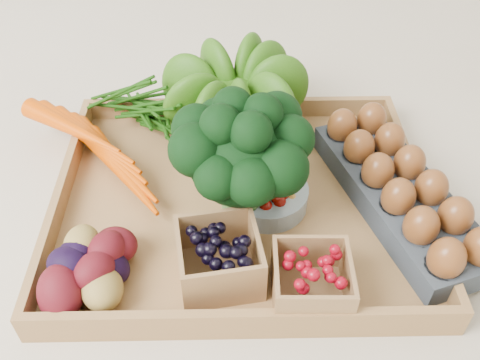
{
  "coord_description": "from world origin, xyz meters",
  "views": [
    {
      "loc": [
        -0.01,
        -0.57,
        0.6
      ],
      "look_at": [
        0.0,
        0.0,
        0.06
      ],
      "focal_mm": 40.0,
      "sensor_mm": 36.0,
      "label": 1
    }
  ],
  "objects_px": {
    "egg_carton": "(399,196)",
    "tray": "(240,205)",
    "cherry_bowl": "(267,196)",
    "broccoli": "(242,179)"
  },
  "relations": [
    {
      "from": "egg_carton",
      "to": "tray",
      "type": "bearing_deg",
      "value": 158.46
    },
    {
      "from": "cherry_bowl",
      "to": "egg_carton",
      "type": "bearing_deg",
      "value": -2.42
    },
    {
      "from": "cherry_bowl",
      "to": "tray",
      "type": "bearing_deg",
      "value": 172.21
    },
    {
      "from": "tray",
      "to": "broccoli",
      "type": "relative_size",
      "value": 2.89
    },
    {
      "from": "broccoli",
      "to": "cherry_bowl",
      "type": "bearing_deg",
      "value": 30.16
    },
    {
      "from": "broccoli",
      "to": "egg_carton",
      "type": "xyz_separation_m",
      "value": [
        0.24,
        0.01,
        -0.05
      ]
    },
    {
      "from": "broccoli",
      "to": "egg_carton",
      "type": "distance_m",
      "value": 0.24
    },
    {
      "from": "broccoli",
      "to": "egg_carton",
      "type": "height_order",
      "value": "broccoli"
    },
    {
      "from": "tray",
      "to": "broccoli",
      "type": "bearing_deg",
      "value": -86.6
    },
    {
      "from": "cherry_bowl",
      "to": "egg_carton",
      "type": "distance_m",
      "value": 0.2
    }
  ]
}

